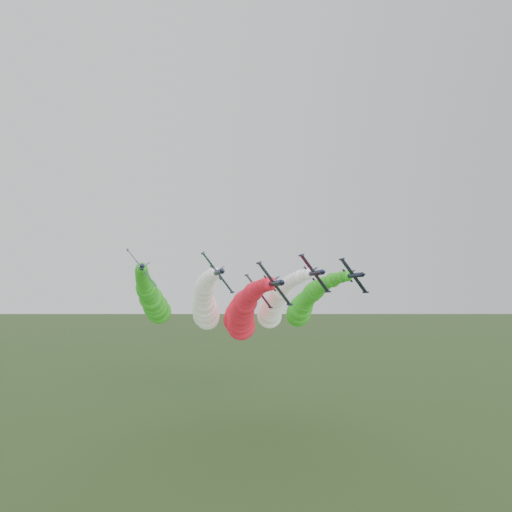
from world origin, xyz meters
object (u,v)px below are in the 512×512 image
at_px(jet_outer_right, 305,305).
at_px(jet_lead, 243,315).
at_px(jet_inner_left, 206,306).
at_px(jet_inner_right, 274,305).
at_px(jet_outer_left, 153,300).
at_px(jet_trail, 237,315).

bearing_deg(jet_outer_right, jet_lead, -142.55).
bearing_deg(jet_inner_left, jet_inner_right, 7.21).
height_order(jet_inner_left, jet_outer_left, jet_outer_left).
relative_size(jet_outer_right, jet_trail, 1.01).
bearing_deg(jet_outer_left, jet_outer_right, -4.36).
relative_size(jet_lead, jet_outer_right, 1.00).
bearing_deg(jet_outer_right, jet_trail, 159.18).
relative_size(jet_lead, jet_outer_left, 1.00).
relative_size(jet_outer_left, jet_outer_right, 1.00).
bearing_deg(jet_lead, jet_outer_right, 37.45).
distance_m(jet_inner_left, jet_inner_right, 18.14).
xyz_separation_m(jet_lead, jet_inner_left, (-7.86, 6.99, 1.96)).
height_order(jet_inner_left, jet_trail, jet_inner_left).
bearing_deg(jet_trail, jet_inner_right, -61.96).
relative_size(jet_lead, jet_trail, 1.01).
distance_m(jet_lead, jet_outer_left, 27.85).
relative_size(jet_inner_right, jet_outer_right, 1.00).
xyz_separation_m(jet_inner_right, jet_trail, (-7.09, 13.32, -3.11)).
distance_m(jet_lead, jet_trail, 22.81).
xyz_separation_m(jet_lead, jet_outer_left, (-20.13, 18.98, 3.20)).
distance_m(jet_inner_right, jet_outer_right, 12.47).
distance_m(jet_lead, jet_outer_right, 26.16).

